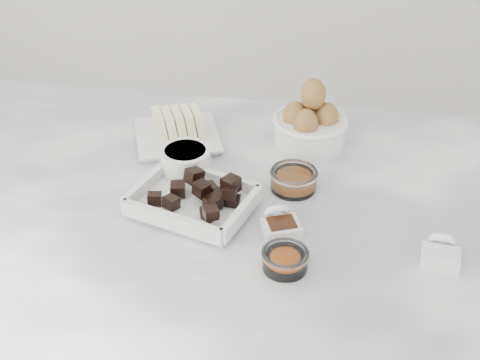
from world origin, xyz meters
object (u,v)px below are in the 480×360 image
object	(u,v)px
salt_spoon	(441,253)
zest_bowl	(285,259)
honey_bowl	(294,179)
chocolate_dish	(193,198)
sugar_ramekin	(186,162)
egg_bowl	(310,124)
vanilla_spoon	(280,224)
butter_plate	(175,130)

from	to	relation	value
salt_spoon	zest_bowl	bearing A→B (deg)	-166.61
honey_bowl	zest_bowl	world-z (taller)	honey_bowl
chocolate_dish	salt_spoon	world-z (taller)	chocolate_dish
chocolate_dish	sugar_ramekin	xyz separation A→B (m)	(-0.03, 0.10, 0.01)
sugar_ramekin	egg_bowl	size ratio (longest dim) A/B	0.63
chocolate_dish	honey_bowl	world-z (taller)	chocolate_dish
vanilla_spoon	salt_spoon	distance (m)	0.25
sugar_ramekin	vanilla_spoon	bearing A→B (deg)	-35.69
chocolate_dish	egg_bowl	world-z (taller)	egg_bowl
butter_plate	zest_bowl	bearing A→B (deg)	-53.22
butter_plate	sugar_ramekin	xyz separation A→B (m)	(0.05, -0.12, 0.01)
butter_plate	vanilla_spoon	size ratio (longest dim) A/B	2.40
chocolate_dish	vanilla_spoon	xyz separation A→B (m)	(0.15, -0.04, -0.01)
sugar_ramekin	honey_bowl	world-z (taller)	sugar_ramekin
chocolate_dish	vanilla_spoon	distance (m)	0.16
zest_bowl	vanilla_spoon	bearing A→B (deg)	101.75
honey_bowl	egg_bowl	bearing A→B (deg)	84.56
chocolate_dish	butter_plate	world-z (taller)	butter_plate
zest_bowl	vanilla_spoon	distance (m)	0.09
zest_bowl	salt_spoon	bearing A→B (deg)	13.39
chocolate_dish	butter_plate	distance (m)	0.23
chocolate_dish	egg_bowl	size ratio (longest dim) A/B	1.59
sugar_ramekin	egg_bowl	xyz separation A→B (m)	(0.21, 0.15, 0.02)
butter_plate	vanilla_spoon	xyz separation A→B (m)	(0.23, -0.25, -0.01)
butter_plate	sugar_ramekin	size ratio (longest dim) A/B	2.24
chocolate_dish	vanilla_spoon	size ratio (longest dim) A/B	2.71
egg_bowl	vanilla_spoon	distance (m)	0.28
egg_bowl	vanilla_spoon	xyz separation A→B (m)	(-0.02, -0.28, -0.03)
zest_bowl	salt_spoon	distance (m)	0.24
egg_bowl	zest_bowl	bearing A→B (deg)	-90.94
zest_bowl	chocolate_dish	bearing A→B (deg)	144.10
honey_bowl	zest_bowl	xyz separation A→B (m)	(0.01, -0.21, -0.00)
vanilla_spoon	chocolate_dish	bearing A→B (deg)	166.41
egg_bowl	salt_spoon	bearing A→B (deg)	-54.32
zest_bowl	salt_spoon	world-z (taller)	salt_spoon
butter_plate	egg_bowl	bearing A→B (deg)	6.11
butter_plate	egg_bowl	distance (m)	0.26
egg_bowl	honey_bowl	world-z (taller)	egg_bowl
butter_plate	salt_spoon	xyz separation A→B (m)	(0.48, -0.28, -0.01)
sugar_ramekin	honey_bowl	bearing A→B (deg)	-2.53
butter_plate	vanilla_spoon	distance (m)	0.34
butter_plate	salt_spoon	bearing A→B (deg)	-30.45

